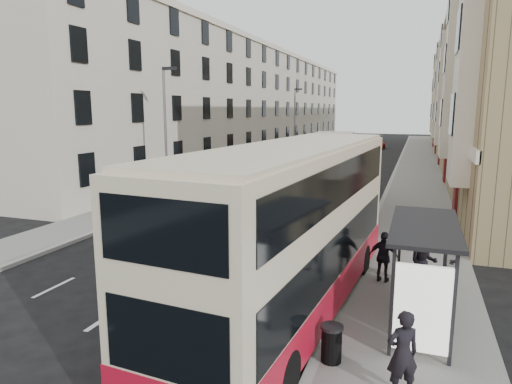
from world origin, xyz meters
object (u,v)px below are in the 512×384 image
at_px(pedestrian_far, 384,257).
at_px(white_van, 320,153).
at_px(street_lamp_near, 166,128).
at_px(double_decker_rear, 328,173).
at_px(car_dark, 336,140).
at_px(bus_shelter, 430,256).
at_px(double_decker_front, 293,230).
at_px(car_red, 377,144).
at_px(pedestrian_near, 402,354).
at_px(street_lamp_far, 295,118).
at_px(litter_bin, 331,343).
at_px(car_silver, 347,143).
at_px(pedestrian_mid, 423,262).

distance_m(pedestrian_far, white_van, 38.36).
relative_size(street_lamp_near, double_decker_rear, 0.73).
bearing_deg(street_lamp_near, double_decker_rear, 7.73).
bearing_deg(car_dark, pedestrian_far, -88.85).
distance_m(bus_shelter, double_decker_front, 3.57).
relative_size(pedestrian_far, car_red, 0.34).
bearing_deg(pedestrian_near, street_lamp_far, -99.83).
bearing_deg(double_decker_front, street_lamp_far, 109.35).
distance_m(street_lamp_far, car_red, 17.93).
bearing_deg(litter_bin, car_dark, 99.70).
relative_size(car_silver, car_red, 0.90).
bearing_deg(car_dark, street_lamp_far, -102.93).
distance_m(street_lamp_near, white_van, 28.33).
distance_m(pedestrian_near, car_silver, 60.86).
bearing_deg(car_silver, pedestrian_far, -93.08).
height_order(double_decker_front, white_van, double_decker_front).
distance_m(double_decker_rear, car_dark, 52.29).
height_order(double_decker_rear, pedestrian_near, double_decker_rear).
bearing_deg(double_decker_front, street_lamp_near, 136.93).
distance_m(pedestrian_mid, white_van, 38.86).
distance_m(street_lamp_near, car_silver, 45.00).
bearing_deg(street_lamp_near, car_silver, 84.74).
height_order(white_van, car_silver, car_silver).
bearing_deg(street_lamp_far, double_decker_rear, -71.65).
height_order(pedestrian_mid, car_silver, pedestrian_mid).
distance_m(double_decker_front, double_decker_rear, 13.60).
distance_m(double_decker_rear, car_silver, 43.72).
bearing_deg(pedestrian_near, double_decker_rear, -101.49).
bearing_deg(pedestrian_near, pedestrian_far, -109.83).
xyz_separation_m(double_decker_rear, white_van, (-5.96, 26.53, -1.50)).
relative_size(pedestrian_near, white_van, 0.36).
distance_m(street_lamp_far, litter_bin, 46.55).
xyz_separation_m(double_decker_front, pedestrian_near, (3.07, -3.16, -1.40)).
bearing_deg(car_dark, pedestrian_near, -89.18).
bearing_deg(bus_shelter, pedestrian_far, 112.02).
relative_size(double_decker_rear, litter_bin, 12.75).
bearing_deg(pedestrian_near, white_van, -103.36).
distance_m(street_lamp_far, car_silver, 15.70).
bearing_deg(pedestrian_near, litter_bin, -54.09).
bearing_deg(litter_bin, car_red, 93.98).
relative_size(pedestrian_far, white_van, 0.34).
height_order(pedestrian_near, car_dark, pedestrian_near).
xyz_separation_m(double_decker_front, pedestrian_mid, (3.48, 2.79, -1.42)).
relative_size(pedestrian_mid, white_van, 0.35).
relative_size(litter_bin, white_van, 0.17).
relative_size(street_lamp_near, car_dark, 2.05).
relative_size(street_lamp_far, car_silver, 1.81).
height_order(pedestrian_far, white_van, pedestrian_far).
bearing_deg(double_decker_rear, pedestrian_near, -79.05).
relative_size(car_silver, car_dark, 1.14).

